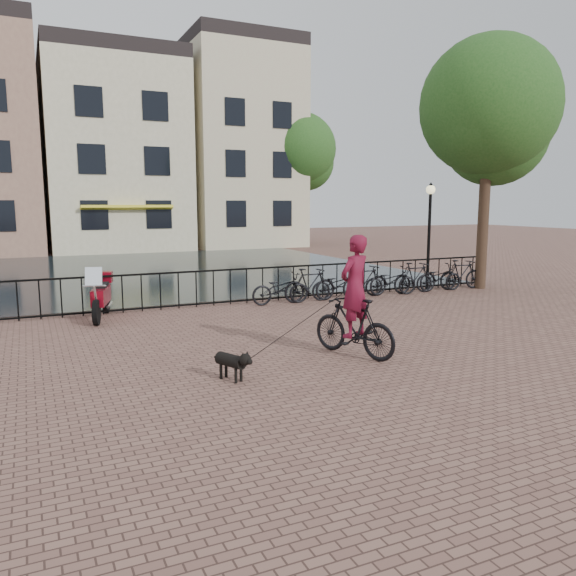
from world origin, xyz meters
name	(u,v)px	position (x,y,z in m)	size (l,w,h in m)	color
ground	(369,391)	(0.00, 0.00, 0.00)	(100.00, 100.00, 0.00)	brown
canal_water	(149,270)	(0.00, 17.30, 0.00)	(20.00, 20.00, 0.00)	black
railing	(214,288)	(0.00, 8.00, 0.50)	(20.00, 0.05, 1.02)	black
canal_house_mid	(113,153)	(0.50, 30.00, 5.90)	(8.00, 9.50, 11.80)	#BEB690
canal_house_right	(234,146)	(8.50, 30.00, 6.65)	(7.00, 9.00, 13.30)	#CAB496
tree_near_right	(489,106)	(9.20, 7.30, 5.97)	(4.48, 4.48, 8.24)	black
tree_far_right	(300,149)	(12.00, 27.00, 6.35)	(4.76, 4.76, 8.76)	black
lamp_post	(430,218)	(7.20, 7.60, 2.38)	(0.30, 0.30, 3.45)	black
cyclist	(354,303)	(0.84, 1.83, 1.02)	(1.22, 2.04, 2.70)	black
dog	(231,364)	(-1.78, 1.40, 0.26)	(0.56, 0.82, 0.53)	black
motorcycle	(101,291)	(-3.10, 7.44, 0.72)	(1.00, 2.06, 1.43)	maroon
parked_bike_0	(280,289)	(1.80, 7.40, 0.45)	(0.60, 1.72, 0.90)	black
parked_bike_1	(310,285)	(2.75, 7.40, 0.50)	(0.47, 1.66, 1.00)	black
parked_bike_2	(338,285)	(3.70, 7.40, 0.45)	(0.60, 1.72, 0.90)	black
parked_bike_3	(365,281)	(4.65, 7.40, 0.50)	(0.47, 1.66, 1.00)	black
parked_bike_4	(391,281)	(5.60, 7.40, 0.45)	(0.60, 1.72, 0.90)	black
parked_bike_5	(415,278)	(6.55, 7.40, 0.50)	(0.47, 1.66, 1.00)	black
parked_bike_6	(439,278)	(7.50, 7.40, 0.45)	(0.60, 1.72, 0.90)	black
parked_bike_7	(461,274)	(8.45, 7.40, 0.50)	(0.47, 1.66, 1.00)	black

